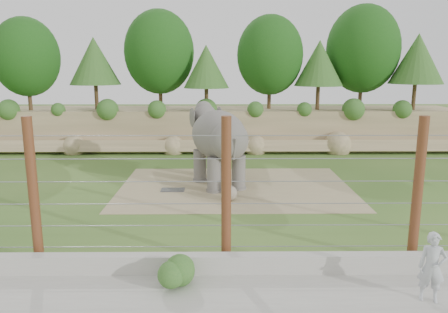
{
  "coord_description": "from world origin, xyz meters",
  "views": [
    {
      "loc": [
        -0.16,
        -15.4,
        5.24
      ],
      "look_at": [
        0.0,
        2.0,
        1.6
      ],
      "focal_mm": 35.0,
      "sensor_mm": 36.0,
      "label": 1
    }
  ],
  "objects_px": {
    "elephant": "(219,147)",
    "zookeeper": "(432,267)",
    "barrier_fence": "(226,193)",
    "stone_ball": "(229,193)"
  },
  "relations": [
    {
      "from": "stone_ball",
      "to": "zookeeper",
      "type": "height_order",
      "value": "zookeeper"
    },
    {
      "from": "elephant",
      "to": "zookeeper",
      "type": "height_order",
      "value": "elephant"
    },
    {
      "from": "stone_ball",
      "to": "barrier_fence",
      "type": "xyz_separation_m",
      "value": [
        -0.21,
        -5.59,
        1.68
      ]
    },
    {
      "from": "barrier_fence",
      "to": "zookeeper",
      "type": "relative_size",
      "value": 12.52
    },
    {
      "from": "stone_ball",
      "to": "barrier_fence",
      "type": "distance_m",
      "value": 5.84
    },
    {
      "from": "elephant",
      "to": "stone_ball",
      "type": "distance_m",
      "value": 2.74
    },
    {
      "from": "elephant",
      "to": "barrier_fence",
      "type": "bearing_deg",
      "value": -109.46
    },
    {
      "from": "zookeeper",
      "to": "barrier_fence",
      "type": "bearing_deg",
      "value": 176.21
    },
    {
      "from": "elephant",
      "to": "stone_ball",
      "type": "height_order",
      "value": "elephant"
    },
    {
      "from": "stone_ball",
      "to": "elephant",
      "type": "bearing_deg",
      "value": 100.67
    }
  ]
}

